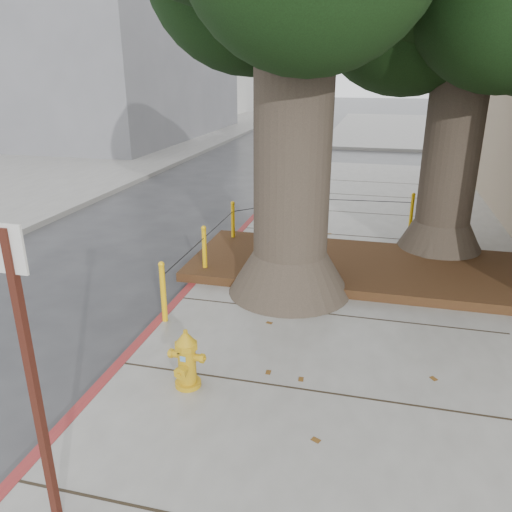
{
  "coord_description": "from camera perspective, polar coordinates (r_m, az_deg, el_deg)",
  "views": [
    {
      "loc": [
        1.01,
        -4.9,
        3.65
      ],
      "look_at": [
        -0.64,
        1.73,
        1.1
      ],
      "focal_mm": 35.0,
      "sensor_mm": 36.0,
      "label": 1
    }
  ],
  "objects": [
    {
      "name": "signpost",
      "position": [
        4.1,
        -24.37,
        -11.64
      ],
      "size": [
        0.25,
        0.06,
        2.56
      ],
      "rotation": [
        0.0,
        0.0,
        -0.02
      ],
      "color": "#471911",
      "rests_on": "sidewalk_main"
    },
    {
      "name": "curb_red",
      "position": [
        8.76,
        -7.48,
        -3.82
      ],
      "size": [
        0.14,
        26.0,
        0.16
      ],
      "primitive_type": "cube",
      "color": "maroon",
      "rests_on": "ground"
    },
    {
      "name": "ground",
      "position": [
        6.2,
        1.93,
        -15.65
      ],
      "size": [
        140.0,
        140.0,
        0.0
      ],
      "primitive_type": "plane",
      "color": "#28282B",
      "rests_on": "ground"
    },
    {
      "name": "fire_hydrant",
      "position": [
        5.96,
        -7.93,
        -11.61
      ],
      "size": [
        0.39,
        0.34,
        0.74
      ],
      "rotation": [
        0.0,
        0.0,
        -0.05
      ],
      "color": "gold",
      "rests_on": "sidewalk_main"
    },
    {
      "name": "sidewalk_far",
      "position": [
        35.44,
        22.58,
        13.18
      ],
      "size": [
        16.0,
        20.0,
        0.15
      ],
      "primitive_type": "cube",
      "color": "slate",
      "rests_on": "ground"
    },
    {
      "name": "building_far_grey",
      "position": [
        31.39,
        -18.38,
        23.83
      ],
      "size": [
        12.0,
        16.0,
        12.0
      ],
      "primitive_type": "cube",
      "color": "slate",
      "rests_on": "ground"
    },
    {
      "name": "bollard_ring",
      "position": [
        9.93,
        2.39,
        2.94
      ],
      "size": [
        3.79,
        5.39,
        0.95
      ],
      "color": "yellow",
      "rests_on": "sidewalk_main"
    },
    {
      "name": "car_dark",
      "position": [
        27.14,
        -10.48,
        13.69
      ],
      "size": [
        2.06,
        4.25,
        1.19
      ],
      "primitive_type": "imported",
      "rotation": [
        0.0,
        0.0,
        0.1
      ],
      "color": "black",
      "rests_on": "ground"
    },
    {
      "name": "building_far_white",
      "position": [
        53.19,
        -6.47,
        24.52
      ],
      "size": [
        12.0,
        18.0,
        15.0
      ],
      "primitive_type": "cube",
      "color": "silver",
      "rests_on": "ground"
    },
    {
      "name": "planter_bed",
      "position": [
        9.45,
        12.31,
        -1.26
      ],
      "size": [
        6.4,
        2.6,
        0.16
      ],
      "primitive_type": "cube",
      "color": "black",
      "rests_on": "sidewalk_main"
    }
  ]
}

